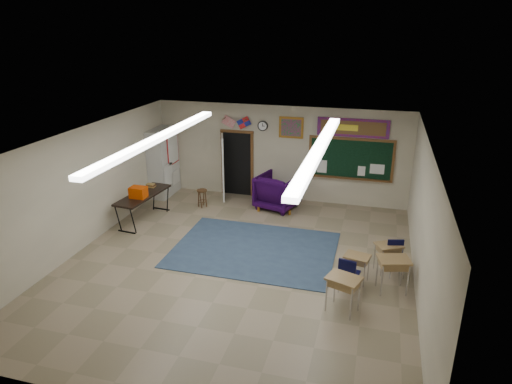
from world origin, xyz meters
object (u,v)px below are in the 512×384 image
(wingback_armchair, at_px, (277,192))
(student_desk_front_right, at_px, (388,256))
(wooden_stool, at_px, (202,198))
(folding_table, at_px, (144,206))
(student_desk_front_left, at_px, (356,267))

(wingback_armchair, relative_size, student_desk_front_right, 1.65)
(student_desk_front_right, bearing_deg, wooden_stool, 125.86)
(student_desk_front_right, relative_size, folding_table, 0.35)
(student_desk_front_left, bearing_deg, folding_table, 177.53)
(wingback_armchair, bearing_deg, student_desk_front_right, 152.65)
(student_desk_front_right, distance_m, wooden_stool, 6.07)
(folding_table, bearing_deg, wingback_armchair, 35.48)
(folding_table, height_order, wooden_stool, folding_table)
(student_desk_front_left, relative_size, wooden_stool, 1.16)
(wingback_armchair, distance_m, wooden_stool, 2.33)
(wingback_armchair, relative_size, folding_table, 0.57)
(student_desk_front_left, xyz_separation_m, folding_table, (-6.08, 1.74, 0.09))
(student_desk_front_right, bearing_deg, student_desk_front_left, -164.79)
(student_desk_front_left, distance_m, wooden_stool, 5.81)
(wingback_armchair, height_order, folding_table, folding_table)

